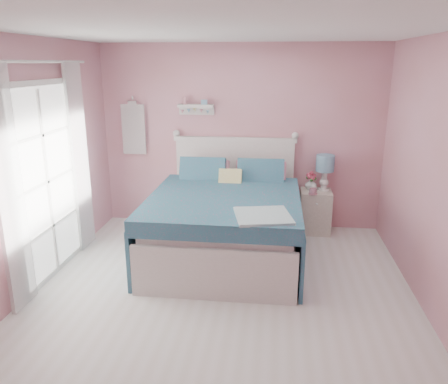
% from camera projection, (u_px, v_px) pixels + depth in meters
% --- Properties ---
extents(floor, '(4.50, 4.50, 0.00)m').
position_uv_depth(floor, '(220.00, 300.00, 4.47)').
color(floor, silver).
rests_on(floor, ground).
extents(room_shell, '(4.50, 4.50, 4.50)m').
position_uv_depth(room_shell, '(220.00, 147.00, 4.02)').
color(room_shell, '#BD787A').
rests_on(room_shell, floor).
extents(bed, '(1.77, 2.27, 1.31)m').
position_uv_depth(bed, '(226.00, 222.00, 5.42)').
color(bed, silver).
rests_on(bed, floor).
extents(nightstand, '(0.42, 0.42, 0.61)m').
position_uv_depth(nightstand, '(315.00, 211.00, 6.18)').
color(nightstand, beige).
rests_on(nightstand, floor).
extents(table_lamp, '(0.25, 0.25, 0.50)m').
position_uv_depth(table_lamp, '(325.00, 166.00, 6.03)').
color(table_lamp, white).
rests_on(table_lamp, nightstand).
extents(vase, '(0.16, 0.16, 0.17)m').
position_uv_depth(vase, '(311.00, 184.00, 6.12)').
color(vase, silver).
rests_on(vase, nightstand).
extents(teacup, '(0.13, 0.13, 0.08)m').
position_uv_depth(teacup, '(313.00, 191.00, 5.93)').
color(teacup, pink).
rests_on(teacup, nightstand).
extents(roses, '(0.14, 0.11, 0.12)m').
position_uv_depth(roses, '(311.00, 176.00, 6.09)').
color(roses, '#D14763').
rests_on(roses, vase).
extents(wall_shelf, '(0.50, 0.15, 0.25)m').
position_uv_depth(wall_shelf, '(196.00, 107.00, 6.13)').
color(wall_shelf, silver).
rests_on(wall_shelf, room_shell).
extents(hanging_dress, '(0.34, 0.03, 0.72)m').
position_uv_depth(hanging_dress, '(134.00, 129.00, 6.33)').
color(hanging_dress, white).
rests_on(hanging_dress, room_shell).
extents(french_door, '(0.04, 1.32, 2.16)m').
position_uv_depth(french_door, '(47.00, 182.00, 4.77)').
color(french_door, silver).
rests_on(french_door, floor).
extents(curtain_near, '(0.04, 0.40, 2.32)m').
position_uv_depth(curtain_near, '(10.00, 192.00, 4.03)').
color(curtain_near, white).
rests_on(curtain_near, floor).
extents(curtain_far, '(0.04, 0.40, 2.32)m').
position_uv_depth(curtain_far, '(80.00, 159.00, 5.44)').
color(curtain_far, white).
rests_on(curtain_far, floor).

